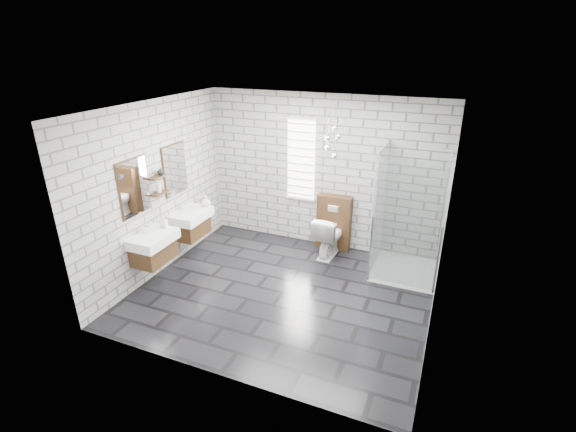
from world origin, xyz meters
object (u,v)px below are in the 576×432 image
Objects in this scene: vanity_left at (151,240)px; toilet at (329,236)px; shower_enclosure at (400,247)px; cistern_panel at (334,222)px; vanity_right at (189,216)px.

vanity_left is 2.93m from toilet.
vanity_left is at bearing -153.65° from shower_enclosure.
cistern_panel is at bearing 45.36° from vanity_left.
vanity_right is 0.77× the size of shower_enclosure.
vanity_left is 1.57× the size of cistern_panel.
vanity_right reaches higher than toilet.
cistern_panel is (2.18, 2.20, -0.26)m from vanity_left.
vanity_left is 1.00× the size of vanity_right.
shower_enclosure is at bearing 26.35° from vanity_left.
toilet is (-1.23, 0.23, -0.14)m from shower_enclosure.
toilet is at bearing 169.57° from shower_enclosure.
shower_enclosure reaches higher than toilet.
cistern_panel is (2.18, 1.24, -0.26)m from vanity_right.
vanity_left is at bearing 45.13° from toilet.
cistern_panel is at bearing 157.20° from shower_enclosure.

